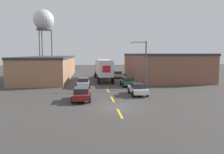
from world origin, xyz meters
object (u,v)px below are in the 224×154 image
parked_car_right_far (118,74)px  parked_car_right_near (138,89)px  parked_car_left_near (81,94)px  water_tower (44,21)px  parked_car_left_far (84,82)px  semi_truck (103,68)px  street_lamp (144,61)px  parked_car_right_mid (128,81)px

parked_car_right_far → parked_car_right_near: 19.67m
parked_car_left_near → parked_car_right_near: bearing=20.6°
parked_car_right_near → water_tower: water_tower is taller
parked_car_right_near → parked_car_left_far: bearing=134.8°
semi_truck → parked_car_right_far: (3.39, 4.10, -1.63)m
parked_car_right_far → street_lamp: size_ratio=0.61×
parked_car_left_near → water_tower: 43.20m
parked_car_left_near → parked_car_left_far: (0.00, 9.67, 0.00)m
parked_car_left_far → water_tower: size_ratio=0.25×
semi_truck → street_lamp: 11.99m
parked_car_right_mid → parked_car_right_far: 12.24m
parked_car_left_far → parked_car_right_near: 9.92m
street_lamp → parked_car_left_far: bearing=167.0°
parked_car_left_far → water_tower: 34.61m
parked_car_right_mid → parked_car_left_near: same height
parked_car_right_far → water_tower: (-18.47, 17.10, 13.49)m
parked_car_right_near → water_tower: (-18.47, 36.77, 13.49)m
semi_truck → water_tower: 28.60m
parked_car_right_mid → parked_car_right_far: same height
parked_car_left_far → parked_car_right_near: (6.99, -7.04, 0.00)m
semi_truck → parked_car_right_mid: (3.39, -8.14, -1.63)m
parked_car_left_far → parked_car_right_far: (6.99, 12.63, 0.00)m
parked_car_left_near → water_tower: water_tower is taller
parked_car_right_mid → street_lamp: (1.97, -2.45, 3.36)m
parked_car_right_mid → parked_car_right_far: size_ratio=1.00×
parked_car_right_mid → parked_car_right_near: bearing=-90.0°
parked_car_right_mid → semi_truck: bearing=112.6°
semi_truck → parked_car_right_mid: 8.97m
street_lamp → parked_car_right_far: bearing=97.6°
semi_truck → parked_car_left_far: semi_truck is taller
parked_car_left_near → street_lamp: 12.22m
parked_car_left_far → water_tower: bearing=111.1°
parked_car_right_far → water_tower: size_ratio=0.25×
parked_car_left_near → parked_car_left_far: same height
parked_car_left_far → parked_car_right_mid: bearing=3.1°
parked_car_left_near → parked_car_right_far: same height
parked_car_right_far → parked_car_right_near: bearing=-90.0°
parked_car_right_mid → parked_car_left_far: bearing=-176.9°
parked_car_left_far → water_tower: water_tower is taller
water_tower → street_lamp: bearing=-57.3°
parked_car_right_near → parked_car_right_far: bearing=90.0°
parked_car_right_near → street_lamp: 6.32m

